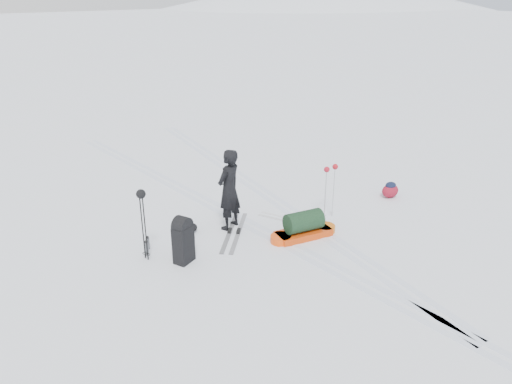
% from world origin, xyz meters
% --- Properties ---
extents(ground, '(200.00, 200.00, 0.00)m').
position_xyz_m(ground, '(0.00, 0.00, 0.00)').
color(ground, white).
rests_on(ground, ground).
extents(snow_hill_backdrop, '(359.50, 192.00, 162.45)m').
position_xyz_m(snow_hill_backdrop, '(62.69, 84.02, -69.02)').
color(snow_hill_backdrop, white).
rests_on(snow_hill_backdrop, ground).
extents(ski_tracks, '(3.38, 17.97, 0.01)m').
position_xyz_m(ski_tracks, '(0.61, 0.88, 0.00)').
color(ski_tracks, silver).
rests_on(ski_tracks, ground).
extents(skier, '(0.77, 0.63, 1.81)m').
position_xyz_m(skier, '(-0.46, 0.62, 0.91)').
color(skier, black).
rests_on(skier, ground).
extents(pulk_sled, '(1.60, 0.72, 0.59)m').
position_xyz_m(pulk_sled, '(0.55, -0.70, 0.23)').
color(pulk_sled, '#CB3C0B').
rests_on(pulk_sled, ground).
extents(expedition_rucksack, '(0.83, 0.94, 0.96)m').
position_xyz_m(expedition_rucksack, '(-1.96, -0.02, 0.45)').
color(expedition_rucksack, black).
rests_on(expedition_rucksack, ground).
extents(ski_poles_black, '(0.18, 0.22, 1.48)m').
position_xyz_m(ski_poles_black, '(-2.55, 0.45, 1.21)').
color(ski_poles_black, black).
rests_on(ski_poles_black, ground).
extents(ski_poles_silver, '(0.41, 0.15, 1.29)m').
position_xyz_m(ski_poles_silver, '(1.66, -0.32, 1.08)').
color(ski_poles_silver, '#B3B5BB').
rests_on(ski_poles_silver, ground).
extents(touring_skis_grey, '(1.56, 1.60, 0.07)m').
position_xyz_m(touring_skis_grey, '(-0.53, 0.35, 0.02)').
color(touring_skis_grey, '#93949B').
rests_on(touring_skis_grey, ground).
extents(touring_skis_white, '(0.88, 1.58, 0.06)m').
position_xyz_m(touring_skis_white, '(0.85, 0.05, 0.01)').
color(touring_skis_white, '#B9BABF').
rests_on(touring_skis_white, ground).
extents(rope_coil, '(0.59, 0.59, 0.06)m').
position_xyz_m(rope_coil, '(0.99, -0.65, 0.03)').
color(rope_coil, '#5CB4E0').
rests_on(rope_coil, ground).
extents(small_daypack, '(0.59, 0.57, 0.40)m').
position_xyz_m(small_daypack, '(3.77, -0.39, 0.20)').
color(small_daypack, maroon).
rests_on(small_daypack, ground).
extents(thermos_pair, '(0.21, 0.29, 0.30)m').
position_xyz_m(thermos_pair, '(-2.41, 0.70, 0.14)').
color(thermos_pair, '#57595E').
rests_on(thermos_pair, ground).
extents(stuff_sack, '(0.42, 0.37, 0.21)m').
position_xyz_m(stuff_sack, '(-1.30, 0.93, 0.11)').
color(stuff_sack, black).
rests_on(stuff_sack, ground).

